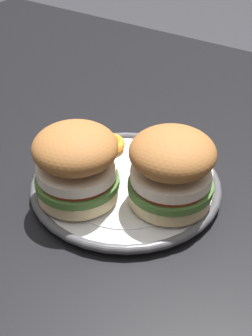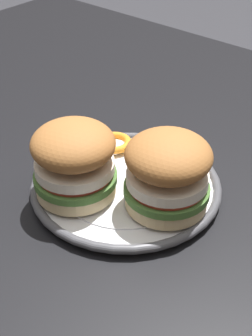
{
  "view_description": "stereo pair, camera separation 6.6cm",
  "coord_description": "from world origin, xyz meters",
  "px_view_note": "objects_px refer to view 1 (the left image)",
  "views": [
    {
      "loc": [
        -0.34,
        0.49,
        1.14
      ],
      "look_at": [
        -0.05,
        0.05,
        0.75
      ],
      "focal_mm": 53.15,
      "sensor_mm": 36.0,
      "label": 1
    },
    {
      "loc": [
        -0.4,
        0.45,
        1.14
      ],
      "look_at": [
        -0.05,
        0.05,
        0.75
      ],
      "focal_mm": 53.15,
      "sensor_mm": 36.0,
      "label": 2
    }
  ],
  "objects_px": {
    "dining_table": "(116,206)",
    "sandwich_half_left": "(172,168)",
    "dinner_plate": "(126,186)",
    "sandwich_half_right": "(76,163)"
  },
  "relations": [
    {
      "from": "dining_table",
      "to": "sandwich_half_right",
      "type": "xyz_separation_m",
      "value": [
        -0.01,
        0.1,
        0.15
      ]
    },
    {
      "from": "dinner_plate",
      "to": "sandwich_half_left",
      "type": "relative_size",
      "value": 1.8
    },
    {
      "from": "dining_table",
      "to": "dinner_plate",
      "type": "relative_size",
      "value": 5.36
    },
    {
      "from": "dinner_plate",
      "to": "sandwich_half_left",
      "type": "height_order",
      "value": "sandwich_half_left"
    },
    {
      "from": "sandwich_half_left",
      "to": "sandwich_half_right",
      "type": "xyz_separation_m",
      "value": [
        0.11,
        0.06,
        0.0
      ]
    },
    {
      "from": "sandwich_half_right",
      "to": "dinner_plate",
      "type": "bearing_deg",
      "value": -121.68
    },
    {
      "from": "dining_table",
      "to": "sandwich_half_left",
      "type": "bearing_deg",
      "value": 157.84
    },
    {
      "from": "sandwich_half_left",
      "to": "sandwich_half_right",
      "type": "distance_m",
      "value": 0.12
    },
    {
      "from": "dining_table",
      "to": "sandwich_half_left",
      "type": "xyz_separation_m",
      "value": [
        -0.12,
        0.05,
        0.15
      ]
    },
    {
      "from": "sandwich_half_left",
      "to": "dinner_plate",
      "type": "bearing_deg",
      "value": -1.77
    }
  ]
}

